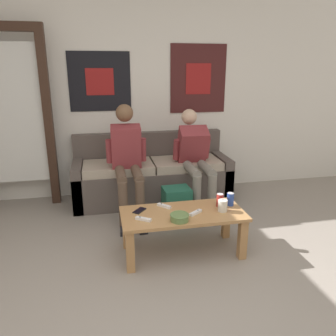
{
  "coord_description": "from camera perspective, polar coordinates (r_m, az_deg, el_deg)",
  "views": [
    {
      "loc": [
        -0.33,
        -1.46,
        1.66
      ],
      "look_at": [
        0.31,
        1.68,
        0.68
      ],
      "focal_mm": 35.0,
      "sensor_mm": 36.0,
      "label": 1
    }
  ],
  "objects": [
    {
      "name": "person_seated_adult",
      "position": [
        3.75,
        -7.1,
        1.91
      ],
      "size": [
        0.47,
        0.87,
        1.27
      ],
      "color": "brown",
      "rests_on": "ground_plane"
    },
    {
      "name": "backpack",
      "position": [
        3.65,
        1.54,
        -6.7
      ],
      "size": [
        0.31,
        0.29,
        0.41
      ],
      "color": "#1E5642",
      "rests_on": "ground_plane"
    },
    {
      "name": "game_controller_near_left",
      "position": [
        2.85,
        -4.33,
        -8.86
      ],
      "size": [
        0.14,
        0.11,
        0.03
      ],
      "color": "white",
      "rests_on": "coffee_table"
    },
    {
      "name": "wall_back",
      "position": [
        4.4,
        -7.39,
        11.85
      ],
      "size": [
        10.0,
        0.07,
        2.55
      ],
      "color": "white",
      "rests_on": "ground_plane"
    },
    {
      "name": "coffee_table",
      "position": [
        3.03,
        2.59,
        -9.04
      ],
      "size": [
        1.12,
        0.51,
        0.41
      ],
      "color": "#B27F4C",
      "rests_on": "ground_plane"
    },
    {
      "name": "game_controller_near_right",
      "position": [
        3.1,
        -0.68,
        -6.62
      ],
      "size": [
        0.12,
        0.13,
        0.03
      ],
      "color": "white",
      "rests_on": "coffee_table"
    },
    {
      "name": "door_frame",
      "position": [
        4.31,
        -26.27,
        9.11
      ],
      "size": [
        1.0,
        0.1,
        2.15
      ],
      "color": "#382319",
      "rests_on": "ground_plane"
    },
    {
      "name": "cell_phone",
      "position": [
        3.03,
        -4.98,
        -7.38
      ],
      "size": [
        0.14,
        0.15,
        0.01
      ],
      "color": "black",
      "rests_on": "coffee_table"
    },
    {
      "name": "drink_can_blue",
      "position": [
        3.17,
        10.81,
        -5.36
      ],
      "size": [
        0.07,
        0.07,
        0.12
      ],
      "color": "#28479E",
      "rests_on": "coffee_table"
    },
    {
      "name": "couch",
      "position": [
        4.28,
        -2.82,
        -1.56
      ],
      "size": [
        1.98,
        0.7,
        0.84
      ],
      "color": "#564C47",
      "rests_on": "ground_plane"
    },
    {
      "name": "ceramic_bowl",
      "position": [
        2.83,
        2.02,
        -8.51
      ],
      "size": [
        0.17,
        0.17,
        0.06
      ],
      "color": "#607F47",
      "rests_on": "coffee_table"
    },
    {
      "name": "person_seated_teen",
      "position": [
        3.97,
        4.7,
        2.24
      ],
      "size": [
        0.47,
        1.0,
        1.17
      ],
      "color": "gray",
      "rests_on": "ground_plane"
    },
    {
      "name": "pillar_candle",
      "position": [
        3.04,
        9.49,
        -6.48
      ],
      "size": [
        0.09,
        0.09,
        0.12
      ],
      "color": "silver",
      "rests_on": "coffee_table"
    },
    {
      "name": "drink_can_red",
      "position": [
        3.13,
        9.02,
        -5.55
      ],
      "size": [
        0.07,
        0.07,
        0.12
      ],
      "color": "maroon",
      "rests_on": "coffee_table"
    },
    {
      "name": "game_controller_far_center",
      "position": [
        2.97,
        4.83,
        -7.75
      ],
      "size": [
        0.14,
        0.11,
        0.03
      ],
      "color": "white",
      "rests_on": "coffee_table"
    }
  ]
}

